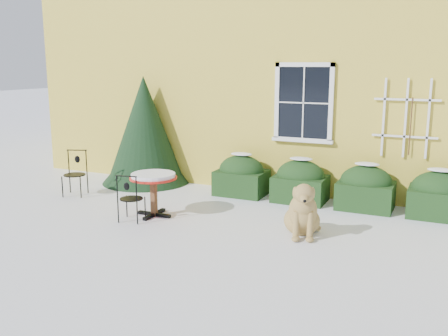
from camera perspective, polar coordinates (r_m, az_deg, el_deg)
The scene contains 8 objects.
ground at distance 8.44m, azimuth -2.86°, elevation -7.26°, with size 80.00×80.00×0.00m, color white.
house at distance 14.56m, azimuth 10.19°, elevation 13.43°, with size 12.40×8.40×6.40m.
hedge_row at distance 10.12m, azimuth 12.26°, elevation -1.93°, with size 4.95×0.80×0.91m.
evergreen_shrub at distance 11.85m, azimuth -9.00°, elevation 3.15°, with size 2.06×2.06×2.50m.
bistro_table at distance 9.19m, azimuth -8.08°, elevation -1.43°, with size 0.87×0.87×0.80m.
patio_chair_near at distance 9.00m, azimuth -10.64°, elevation -3.36°, with size 0.45×0.45×0.87m.
patio_chair_far at distance 11.10m, azimuth -16.64°, elevation -0.54°, with size 0.54×0.54×0.96m.
dog at distance 8.21m, azimuth 8.97°, elevation -5.16°, with size 0.77×1.06×0.95m.
Camera 1 is at (3.71, -7.07, 2.75)m, focal length 40.00 mm.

